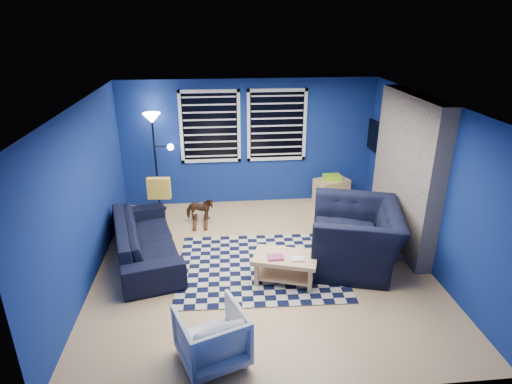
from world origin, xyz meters
The scene contains 18 objects.
floor centered at (0.00, 0.00, 0.00)m, with size 5.00×5.00×0.00m, color tan.
ceiling centered at (0.00, 0.00, 2.50)m, with size 5.00×5.00×0.00m, color white.
wall_back centered at (0.00, 2.50, 1.25)m, with size 5.00×5.00×0.00m, color navy.
wall_left centered at (-2.50, 0.00, 1.25)m, with size 5.00×5.00×0.00m, color navy.
wall_right centered at (2.50, 0.00, 1.25)m, with size 5.00×5.00×0.00m, color navy.
fireplace centered at (2.36, 0.50, 1.20)m, with size 0.65×2.00×2.50m.
window_left centered at (-0.75, 2.46, 1.60)m, with size 1.17×0.06×1.42m.
window_right centered at (0.55, 2.46, 1.60)m, with size 1.17×0.06×1.42m.
tv centered at (2.45, 2.00, 1.40)m, with size 0.07×1.00×0.58m.
rug centered at (-0.04, -0.06, 0.01)m, with size 2.50×2.00×0.02m, color black.
sofa centered at (-1.81, 0.39, 0.33)m, with size 0.87×2.23×0.65m, color black.
armchair_big centered at (1.41, -0.10, 0.48)m, with size 1.28×1.47×0.95m, color black.
armchair_bent centered at (-0.78, -1.92, 0.33)m, with size 0.69×0.71×0.65m, color gray.
rocking_horse centered at (-0.99, 1.53, 0.29)m, with size 0.52×0.23×0.44m, color #4C2B18.
coffee_table centered at (0.27, -0.48, 0.31)m, with size 1.01×0.76×0.45m.
cabinet centered at (1.66, 2.19, 0.28)m, with size 0.75×0.62×0.62m.
floor_lamp centered at (-1.79, 2.25, 1.58)m, with size 0.53×0.32×1.93m.
throw_pillow centered at (-1.66, 1.27, 0.84)m, with size 0.39×0.12×0.37m, color gold.
Camera 1 is at (-0.66, -5.68, 3.58)m, focal length 30.00 mm.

